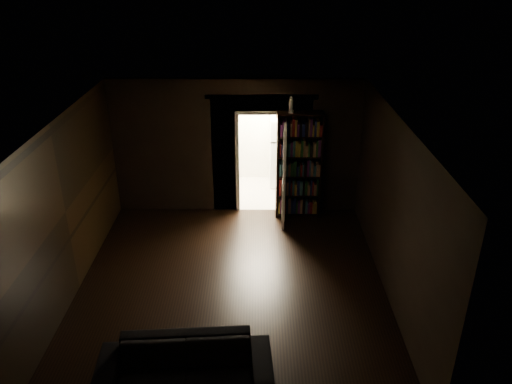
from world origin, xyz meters
TOP-DOWN VIEW (x-y plane):
  - ground at (0.00, 0.00)m, footprint 5.50×5.50m
  - room_walls at (-0.01, 1.07)m, footprint 5.02×5.61m
  - kitchen_alcove at (0.50, 3.87)m, footprint 2.20×1.80m
  - sofa at (-0.47, -2.10)m, footprint 2.21×1.07m
  - bookshelf at (1.25, 2.55)m, footprint 0.93×0.42m
  - refrigerator at (1.08, 4.11)m, footprint 0.76×0.70m
  - door at (0.95, 2.31)m, footprint 0.09×0.85m
  - figurine at (1.06, 2.55)m, footprint 0.11×0.11m
  - bottles at (1.11, 3.99)m, footprint 0.67×0.35m

SIDE VIEW (x-z plane):
  - ground at x=0.00m, z-range 0.00..0.00m
  - sofa at x=-0.47m, z-range 0.00..0.83m
  - refrigerator at x=1.08m, z-range 0.00..1.65m
  - door at x=0.95m, z-range 0.00..2.05m
  - bookshelf at x=1.25m, z-range 0.00..2.20m
  - kitchen_alcove at x=0.50m, z-range -0.09..2.51m
  - room_walls at x=-0.01m, z-range 0.26..3.10m
  - bottles at x=1.11m, z-range 1.65..1.93m
  - figurine at x=1.06m, z-range 2.20..2.51m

